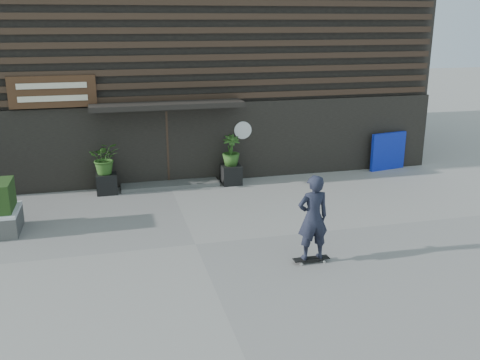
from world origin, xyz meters
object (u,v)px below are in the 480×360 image
object	(u,v)px
planter_pot_left	(107,183)
blue_tarp	(388,151)
skateboarder	(313,218)
planter_pot_right	(231,175)

from	to	relation	value
planter_pot_left	blue_tarp	world-z (taller)	blue_tarp
skateboarder	planter_pot_left	bearing A→B (deg)	124.79
skateboarder	blue_tarp	bearing A→B (deg)	49.77
blue_tarp	skateboarder	distance (m)	8.18
planter_pot_right	blue_tarp	size ratio (longest dim) A/B	0.44
planter_pot_left	skateboarder	xyz separation A→B (m)	(4.13, -5.94, 0.71)
planter_pot_left	skateboarder	world-z (taller)	skateboarder
planter_pot_left	planter_pot_right	world-z (taller)	same
planter_pot_left	planter_pot_right	bearing A→B (deg)	0.00
planter_pot_left	skateboarder	size ratio (longest dim) A/B	0.31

